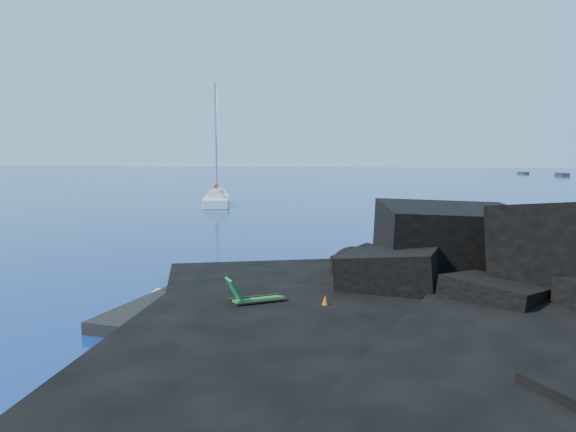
% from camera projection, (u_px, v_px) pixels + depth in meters
% --- Properties ---
extents(ground, '(400.00, 400.00, 0.00)m').
position_uv_depth(ground, '(121.00, 314.00, 17.14)').
color(ground, '#04183F').
rests_on(ground, ground).
extents(headland, '(24.00, 24.00, 3.60)m').
position_uv_depth(headland, '(556.00, 313.00, 17.23)').
color(headland, black).
rests_on(headland, ground).
extents(beach, '(9.08, 6.86, 0.70)m').
position_uv_depth(beach, '(268.00, 319.00, 16.65)').
color(beach, black).
rests_on(beach, ground).
extents(surf_foam, '(10.00, 8.00, 0.06)m').
position_uv_depth(surf_foam, '(311.00, 285.00, 20.91)').
color(surf_foam, white).
rests_on(surf_foam, ground).
extents(sailboat, '(5.71, 11.39, 11.75)m').
position_uv_depth(sailboat, '(217.00, 205.00, 54.06)').
color(sailboat, silver).
rests_on(sailboat, ground).
extents(deck_chair, '(1.74, 1.52, 1.12)m').
position_uv_depth(deck_chair, '(258.00, 292.00, 16.19)').
color(deck_chair, '#17682E').
rests_on(deck_chair, beach).
extents(towel, '(2.26, 1.53, 0.05)m').
position_uv_depth(towel, '(267.00, 316.00, 15.64)').
color(towel, silver).
rests_on(towel, beach).
extents(sunbather, '(1.65, 0.84, 0.21)m').
position_uv_depth(sunbather, '(267.00, 311.00, 15.62)').
color(sunbather, '#E39C77').
rests_on(sunbather, towel).
extents(marker_cone, '(0.42, 0.42, 0.55)m').
position_uv_depth(marker_cone, '(325.00, 305.00, 15.86)').
color(marker_cone, '#D14B0B').
rests_on(marker_cone, beach).
extents(distant_boat_a, '(2.26, 4.25, 0.54)m').
position_uv_depth(distant_boat_a, '(523.00, 174.00, 139.13)').
color(distant_boat_a, '#242529').
rests_on(distant_boat_a, ground).
extents(distant_boat_b, '(2.10, 5.29, 0.69)m').
position_uv_depth(distant_boat_b, '(562.00, 176.00, 126.96)').
color(distant_boat_b, black).
rests_on(distant_boat_b, ground).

